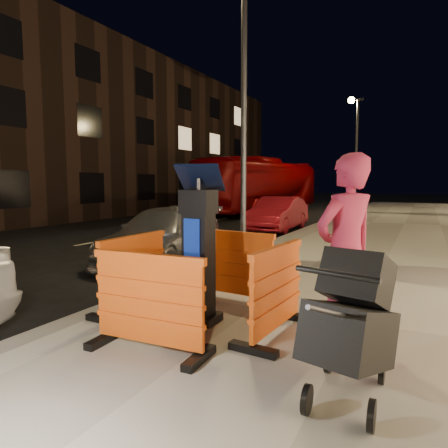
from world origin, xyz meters
The scene contains 15 objects.
ground_plane centered at (0.00, 0.00, 0.00)m, with size 120.00×120.00×0.00m, color black.
sidewalk centered at (3.00, 0.00, 0.07)m, with size 6.00×60.00×0.15m, color gray.
kerb centered at (0.00, 0.00, 0.07)m, with size 0.30×60.00×0.15m, color slate.
parking_kiosk centered at (1.37, -0.77, 1.01)m, with size 0.54×0.54×1.71m, color black.
barrier_front centered at (1.37, -1.72, 0.63)m, with size 1.23×0.50×0.96m, color #DF5311.
barrier_back centered at (1.37, 0.18, 0.63)m, with size 1.23×0.50×0.96m, color #DF5311.
barrier_kerbside centered at (0.42, -0.77, 0.63)m, with size 1.23×0.50×0.96m, color #DF5311.
barrier_bldgside centered at (2.32, -0.77, 0.63)m, with size 1.23×0.50×0.96m, color #DF5311.
car_silver centered at (-1.52, 2.61, 0.00)m, with size 1.66×4.07×1.18m, color silver.
car_red centered at (-1.10, 9.17, 0.00)m, with size 1.31×3.75×1.23m, color #A71422.
bus_doubledecker centered at (-4.82, 16.86, 0.00)m, with size 2.59×11.08×3.09m, color #890306.
man centered at (3.01, -0.80, 1.10)m, with size 0.69×0.45×1.89m, color #9A2343.
stroller centered at (3.21, -1.70, 0.68)m, with size 0.56×0.86×1.07m, color black.
street_lamp_mid centered at (0.25, 3.00, 3.15)m, with size 0.12×0.12×6.00m, color #3F3F44.
street_lamp_far centered at (0.25, 18.00, 3.15)m, with size 0.12×0.12×6.00m, color #3F3F44.
Camera 1 is at (3.67, -4.69, 1.77)m, focal length 32.00 mm.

